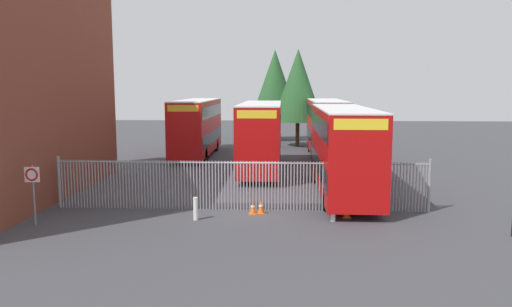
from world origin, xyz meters
name	(u,v)px	position (x,y,z in m)	size (l,w,h in m)	color
ground_plane	(259,177)	(0.00, 8.00, 0.00)	(100.00, 100.00, 0.00)	#3D3D42
palisade_fence	(241,184)	(-0.48, 0.00, 1.18)	(16.67, 0.14, 2.35)	gray
double_decker_bus_near_gate	(343,147)	(4.44, 3.41, 2.42)	(2.54, 10.81, 4.42)	#B70C0C
double_decker_bus_behind_fence_left	(261,134)	(0.00, 10.17, 2.42)	(2.54, 10.81, 4.42)	#B70C0C
double_decker_bus_behind_fence_right	(327,126)	(4.81, 17.10, 2.42)	(2.54, 10.81, 4.42)	red
double_decker_bus_far_back	(197,125)	(-5.36, 17.10, 2.42)	(2.54, 10.81, 4.42)	red
bollard_near_left	(196,209)	(-2.19, -1.82, 0.47)	(0.20, 0.20, 0.95)	silver
bollard_center_front	(333,210)	(3.46, -1.71, 0.47)	(0.20, 0.20, 0.95)	silver
traffic_cone_by_gate	(347,211)	(4.09, -1.10, 0.29)	(0.34, 0.34, 0.59)	orange
traffic_cone_mid_forecourt	(261,207)	(0.46, -0.64, 0.29)	(0.34, 0.34, 0.59)	orange
traffic_cone_near_kerb	(253,208)	(0.12, -0.77, 0.29)	(0.34, 0.34, 0.59)	orange
speed_limit_sign_post	(32,181)	(-8.45, -2.94, 1.78)	(0.60, 0.14, 2.40)	slate
tree_tall_back	(275,83)	(0.61, 28.94, 5.78)	(4.67, 4.67, 9.13)	#4C3823
tree_short_side	(298,85)	(2.76, 23.72, 5.55)	(4.56, 4.56, 8.82)	#4C3823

